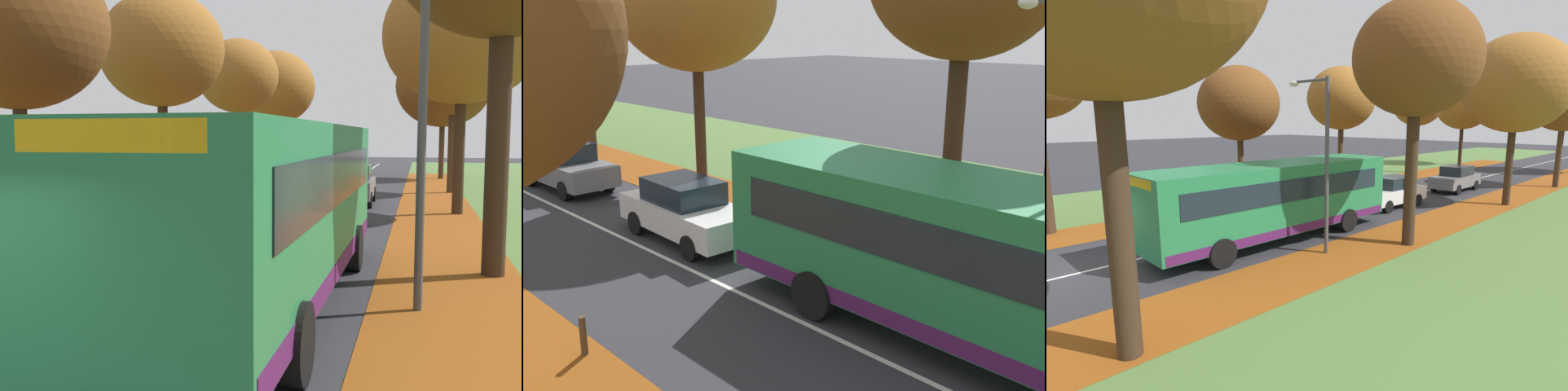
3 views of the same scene
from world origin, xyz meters
TOP-DOWN VIEW (x-y plane):
  - grass_verge_right at (9.20, 20.00)m, footprint 12.00×90.00m
  - leaf_litter_right at (4.60, 14.00)m, footprint 2.80×60.00m
  - road_centre_line at (0.00, 20.00)m, footprint 0.12×80.00m
  - tree_right_far at (5.49, 28.55)m, footprint 4.50×4.50m
  - bollard_sixth at (-3.55, 11.41)m, footprint 0.12×0.12m
  - bus at (1.50, 6.74)m, footprint 2.70×10.41m
  - car_white_lead at (1.20, 15.04)m, footprint 1.91×4.26m
  - car_grey_following at (1.30, 22.24)m, footprint 1.84×4.23m

SIDE VIEW (x-z plane):
  - road_centre_line at x=0.00m, z-range 0.00..0.01m
  - grass_verge_right at x=9.20m, z-range 0.00..0.01m
  - leaf_litter_right at x=4.60m, z-range 0.01..0.01m
  - bollard_sixth at x=-3.55m, z-range 0.00..0.72m
  - car_white_lead at x=1.20m, z-range 0.00..1.62m
  - car_grey_following at x=1.30m, z-range 0.00..1.62m
  - bus at x=1.50m, z-range 0.21..3.19m
  - tree_right_far at x=5.49m, z-range 1.88..9.74m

